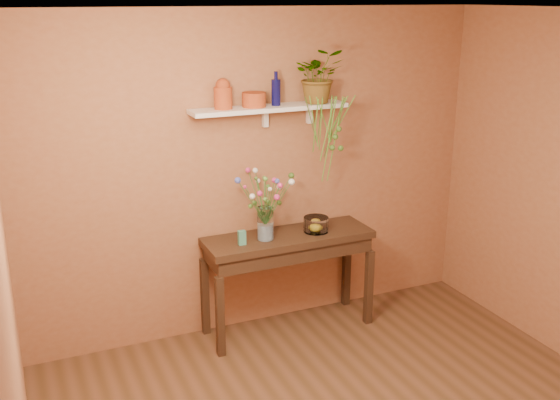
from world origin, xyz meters
The scene contains 13 objects.
room centered at (0.00, 0.00, 1.35)m, with size 4.04×4.04×2.70m.
sideboard centered at (0.16, 1.75, 0.74)m, with size 1.43×0.46×0.87m.
wall_shelf centered at (0.06, 1.87, 1.92)m, with size 1.30×0.24×0.19m.
terracotta_jug centered at (-0.34, 1.88, 2.05)m, with size 0.15×0.15×0.24m.
terracotta_pot centered at (-0.08, 1.87, 2.00)m, with size 0.19×0.19×0.12m, color #A3351C.
blue_bottle centered at (0.10, 1.87, 2.05)m, with size 0.08×0.08×0.27m.
spider_plant centered at (0.48, 1.85, 2.16)m, with size 0.39×0.34×0.44m, color #3B6220.
plant_fronds centered at (0.53, 1.69, 1.71)m, with size 0.42×0.27×0.74m.
glass_vase centered at (-0.05, 1.72, 0.99)m, with size 0.13×0.13×0.28m.
bouquet centered at (-0.04, 1.73, 1.28)m, with size 0.51×0.43×0.46m.
glass_bowl centered at (0.41, 1.72, 0.93)m, with size 0.21×0.21×0.13m.
lemon centered at (0.40, 1.72, 0.91)m, with size 0.08×0.08×0.08m, color yellow.
carton centered at (-0.27, 1.69, 0.93)m, with size 0.06×0.04×0.12m, color #316E81.
Camera 1 is at (-1.94, -2.88, 2.78)m, focal length 41.67 mm.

